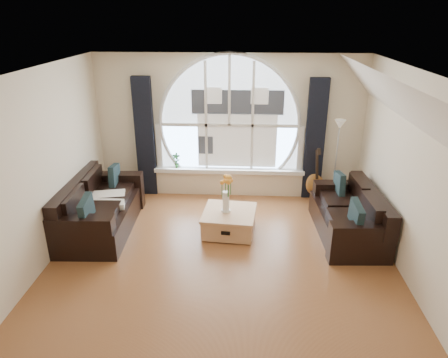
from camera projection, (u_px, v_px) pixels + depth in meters
The scene contains 21 objects.
ground at pixel (220, 273), 5.65m from camera, with size 5.00×5.50×0.01m, color brown.
ceiling at pixel (220, 75), 4.62m from camera, with size 5.00×5.50×0.01m, color silver.
wall_back at pixel (229, 127), 7.67m from camera, with size 5.00×0.01×2.70m, color beige.
wall_front at pixel (193, 353), 2.60m from camera, with size 5.00×0.01×2.70m, color beige.
wall_left at pixel (28, 180), 5.26m from camera, with size 0.01×5.50×2.70m, color beige.
wall_right at pixel (422, 189), 5.01m from camera, with size 0.01×5.50×2.70m, color beige.
attic_slope at pixel (412, 108), 4.64m from camera, with size 0.92×5.50×0.72m, color silver.
arched_window at pixel (229, 113), 7.54m from camera, with size 2.60×0.06×2.15m, color silver.
window_sill at pixel (229, 170), 7.90m from camera, with size 2.90×0.22×0.08m, color white.
window_frame at pixel (229, 113), 7.51m from camera, with size 2.76×0.08×2.15m, color white.
neighbor_house at pixel (237, 120), 7.57m from camera, with size 1.70×0.02×1.50m, color silver.
curtain_left at pixel (145, 138), 7.72m from camera, with size 0.35×0.12×2.30m, color black.
curtain_right at pixel (315, 140), 7.56m from camera, with size 0.35×0.12×2.30m, color black.
sofa_left at pixel (101, 207), 6.66m from camera, with size 0.97×1.94×0.86m, color black.
sofa_right at pixel (348, 213), 6.48m from camera, with size 0.88×1.76×0.78m, color black.
coffee_chest at pixel (229, 221), 6.65m from camera, with size 0.84×0.84×0.41m, color tan.
throw_blanket at pixel (108, 200), 6.67m from camera, with size 0.55×0.55×0.10m, color silver.
vase_flowers at pixel (226, 189), 6.45m from camera, with size 0.24×0.24×0.70m, color white.
floor_lamp at pixel (336, 162), 7.48m from camera, with size 0.24×0.24×1.60m, color #B2B2B2.
guitar at pixel (316, 173), 7.71m from camera, with size 0.36×0.24×1.06m, color #995F26.
potted_plant at pixel (176, 160), 7.89m from camera, with size 0.15×0.10×0.29m, color #1E6023.
Camera 1 is at (0.31, -4.71, 3.38)m, focal length 32.60 mm.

